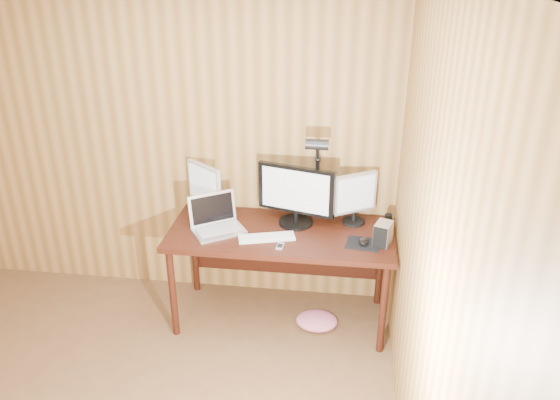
% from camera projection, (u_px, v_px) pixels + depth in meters
% --- Properties ---
extents(room_shell, '(4.00, 4.00, 4.00)m').
position_uv_depth(room_shell, '(16.00, 295.00, 2.32)').
color(room_shell, brown).
rests_on(room_shell, ground).
extents(desk, '(1.60, 0.70, 0.75)m').
position_uv_depth(desk, '(282.00, 241.00, 4.01)').
color(desk, black).
rests_on(desk, floor).
extents(monitor_center, '(0.56, 0.25, 0.45)m').
position_uv_depth(monitor_center, '(296.00, 195.00, 3.90)').
color(monitor_center, black).
rests_on(monitor_center, desk).
extents(monitor_left, '(0.30, 0.24, 0.40)m').
position_uv_depth(monitor_left, '(204.00, 188.00, 4.06)').
color(monitor_left, black).
rests_on(monitor_left, desk).
extents(monitor_right, '(0.31, 0.20, 0.39)m').
position_uv_depth(monitor_right, '(355.00, 197.00, 3.92)').
color(monitor_right, black).
rests_on(monitor_right, desk).
extents(laptop, '(0.44, 0.41, 0.25)m').
position_uv_depth(laptop, '(216.00, 221.00, 3.90)').
color(laptop, silver).
rests_on(laptop, desk).
extents(keyboard, '(0.41, 0.22, 0.02)m').
position_uv_depth(keyboard, '(267.00, 237.00, 3.79)').
color(keyboard, white).
rests_on(keyboard, desk).
extents(mousepad, '(0.25, 0.22, 0.00)m').
position_uv_depth(mousepad, '(363.00, 244.00, 3.72)').
color(mousepad, black).
rests_on(mousepad, desk).
extents(mouse, '(0.07, 0.11, 0.04)m').
position_uv_depth(mouse, '(363.00, 241.00, 3.71)').
color(mouse, black).
rests_on(mouse, mousepad).
extents(hard_drive, '(0.14, 0.17, 0.16)m').
position_uv_depth(hard_drive, '(383.00, 234.00, 3.69)').
color(hard_drive, silver).
rests_on(hard_drive, desk).
extents(phone, '(0.05, 0.09, 0.01)m').
position_uv_depth(phone, '(280.00, 246.00, 3.69)').
color(phone, silver).
rests_on(phone, desk).
extents(speaker, '(0.05, 0.05, 0.12)m').
position_uv_depth(speaker, '(388.00, 222.00, 3.89)').
color(speaker, black).
rests_on(speaker, desk).
extents(desk_lamp, '(0.16, 0.23, 0.69)m').
position_uv_depth(desk_lamp, '(317.00, 166.00, 3.87)').
color(desk_lamp, black).
rests_on(desk_lamp, desk).
extents(fabric_pile, '(0.37, 0.32, 0.10)m').
position_uv_depth(fabric_pile, '(317.00, 321.00, 4.08)').
color(fabric_pile, '#D66786').
rests_on(fabric_pile, floor).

